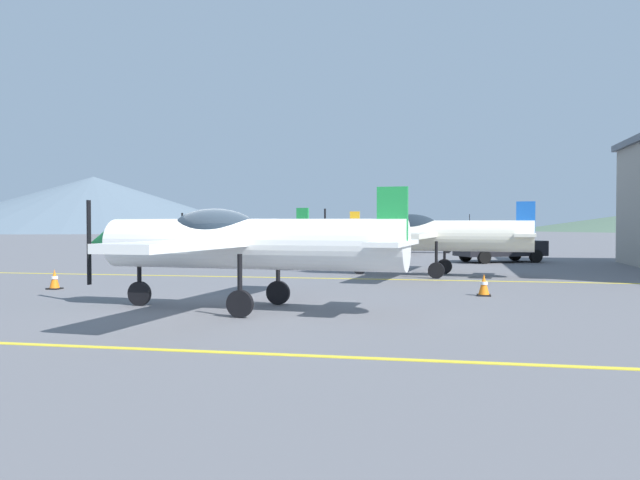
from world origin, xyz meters
TOP-DOWN VIEW (x-y plane):
  - ground_plane at (0.00, 0.00)m, footprint 400.00×400.00m
  - apron_line_near at (0.00, -4.79)m, footprint 80.00×0.16m
  - apron_line_far at (0.00, 8.40)m, footprint 80.00×0.16m
  - airplane_near at (0.56, -0.11)m, footprint 7.88×9.05m
  - airplane_mid at (4.33, 10.26)m, footprint 7.89×9.06m
  - airplane_far at (-5.50, 18.80)m, footprint 7.92×9.00m
  - airplane_back at (2.42, 28.74)m, footprint 7.79×8.99m
  - car_sedan at (7.56, 19.37)m, footprint 4.64×3.59m
  - traffic_cone_front at (-6.22, 3.17)m, footprint 0.36×0.36m
  - traffic_cone_side at (6.08, 3.85)m, footprint 0.36×0.36m
  - hill_left at (-75.02, 122.31)m, footprint 79.03×79.03m

SIDE VIEW (x-z plane):
  - ground_plane at x=0.00m, z-range 0.00..0.00m
  - apron_line_near at x=0.00m, z-range 0.00..0.01m
  - apron_line_far at x=0.00m, z-range 0.00..0.01m
  - traffic_cone_front at x=-6.22m, z-range -0.01..0.58m
  - traffic_cone_side at x=6.08m, z-range -0.01..0.58m
  - car_sedan at x=7.56m, z-range 0.03..1.65m
  - airplane_near at x=0.56m, z-range 0.17..2.88m
  - airplane_mid at x=4.33m, z-range 0.17..2.88m
  - airplane_far at x=-5.50m, z-range 0.17..2.88m
  - airplane_back at x=2.42m, z-range 0.17..2.88m
  - hill_left at x=-75.02m, z-range 0.00..12.51m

